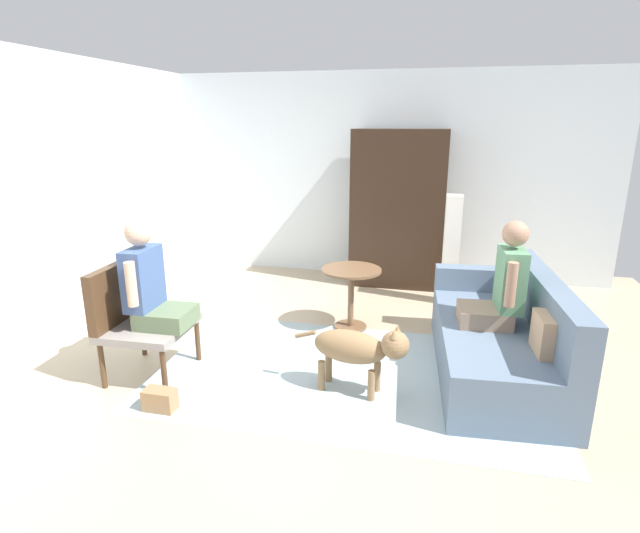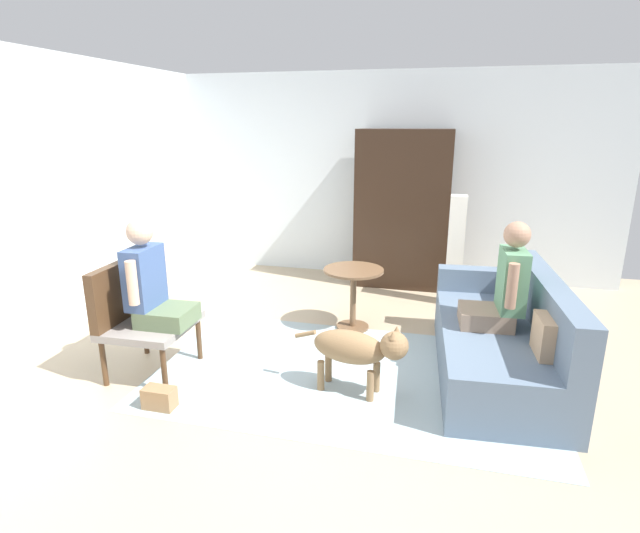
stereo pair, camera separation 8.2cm
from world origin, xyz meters
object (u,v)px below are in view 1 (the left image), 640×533
Objects in this scene: person_on_armchair at (150,285)px; armoire_cabinet at (398,209)px; person_on_couch at (502,285)px; column_lamp at (451,251)px; handbag at (160,400)px; couch at (501,338)px; armchair at (134,312)px; round_end_table at (351,288)px; dog at (358,348)px.

armoire_cabinet is (1.71, 2.91, 0.19)m from person_on_armchair.
person_on_armchair is at bearing -166.62° from person_on_couch.
person_on_armchair is at bearing -120.47° from armoire_cabinet.
handbag is at bearing -126.38° from column_lamp.
armoire_cabinet is at bearing 137.60° from column_lamp.
armchair reaches higher than couch.
round_end_table is 1.26m from dog.
person_on_couch is at bearing -65.98° from armoire_cabinet.
armchair reaches higher than handbag.
armchair reaches higher than round_end_table.
couch is 3.19× the size of round_end_table.
couch is at bearing 28.62° from dog.
armoire_cabinet reaches higher than column_lamp.
person_on_couch is 3.71× the size of handbag.
armoire_cabinet is (0.05, 2.83, 0.60)m from dog.
round_end_table is 0.69× the size of dog.
column_lamp is 0.96m from armoire_cabinet.
person_on_armchair is at bearing -177.36° from dog.
person_on_armchair is 3.70× the size of handbag.
column_lamp is at bearing 103.55° from couch.
person_on_armchair reaches higher than dog.
couch is 2.17× the size of armchair.
armchair is 0.82m from handbag.
couch is 3.02m from armchair.
person_on_couch is at bearing 28.25° from dog.
handbag is (-1.35, -0.57, -0.29)m from dog.
person_on_armchair is (0.17, 0.00, 0.25)m from armchair.
couch is 1.71m from column_lamp.
column_lamp is at bearing 101.93° from person_on_couch.
couch is 2.56m from armoire_cabinet.
handbag is (0.30, -0.49, -0.70)m from person_on_armchair.
person_on_couch reaches higher than round_end_table.
armchair is at bearing -166.88° from couch.
round_end_table reaches higher than dog.
armchair is 1.08× the size of person_on_couch.
handbag is at bearing -154.72° from person_on_couch.
armchair is at bearing -122.83° from armoire_cabinet.
armchair is at bearing -177.47° from dog.
round_end_table is at bearing 39.88° from armchair.
person_on_couch is 1.51m from round_end_table.
armoire_cabinet reaches higher than person_on_couch.
armchair is 4.00× the size of handbag.
person_on_couch is 1.37× the size of round_end_table.
armchair is 1.47× the size of round_end_table.
armchair reaches higher than dog.
person_on_armchair is (-2.72, -0.65, 0.01)m from person_on_couch.
armoire_cabinet is 8.38× the size of handbag.
couch is at bearing 25.51° from handbag.
couch is 2.34× the size of person_on_couch.
dog is (-1.06, -0.57, -0.40)m from person_on_couch.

